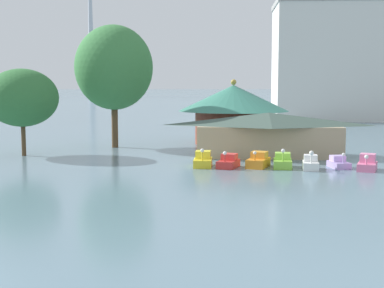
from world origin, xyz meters
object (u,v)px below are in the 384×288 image
pedal_boat_red (228,162)px  shoreline_tree_tall_left (22,98)px  pedal_boat_orange (258,161)px  pedal_boat_lavender (339,163)px  pedal_boat_pink (367,164)px  pedal_boat_white (311,164)px  pedal_boat_lime (283,162)px  shoreline_tree_mid (114,68)px  boathouse (268,133)px  background_building_block (331,61)px  pedal_boat_yellow (203,160)px  green_roof_pavilion (233,109)px

pedal_boat_red → shoreline_tree_tall_left: 22.82m
pedal_boat_orange → shoreline_tree_tall_left: 25.20m
pedal_boat_red → pedal_boat_lavender: (9.72, 0.43, -0.06)m
pedal_boat_lavender → shoreline_tree_tall_left: 31.95m
pedal_boat_pink → pedal_boat_white: bearing=-70.6°
pedal_boat_white → shoreline_tree_tall_left: bearing=-99.0°
pedal_boat_lavender → shoreline_tree_tall_left: shoreline_tree_tall_left is taller
pedal_boat_lavender → pedal_boat_lime: bearing=-99.3°
shoreline_tree_tall_left → shoreline_tree_mid: bearing=45.5°
pedal_boat_pink → pedal_boat_red: bearing=-74.2°
pedal_boat_white → pedal_boat_lime: bearing=-105.7°
boathouse → shoreline_tree_mid: bearing=158.2°
boathouse → background_building_block: size_ratio=0.64×
pedal_boat_yellow → pedal_boat_orange: 4.95m
pedal_boat_yellow → shoreline_tree_mid: shoreline_tree_mid is taller
pedal_boat_white → boathouse: 9.27m
background_building_block → pedal_boat_yellow: bearing=-109.8°
pedal_boat_lime → pedal_boat_orange: bearing=-91.5°
pedal_boat_orange → pedal_boat_white: bearing=93.7°
pedal_boat_white → boathouse: boathouse is taller
pedal_boat_lavender → background_building_block: bearing=157.2°
pedal_boat_yellow → pedal_boat_lime: 7.07m
pedal_boat_lime → background_building_block: bearing=170.8°
pedal_boat_orange → pedal_boat_pink: size_ratio=1.07×
pedal_boat_pink → shoreline_tree_mid: 30.81m
pedal_boat_lime → pedal_boat_white: 2.48m
pedal_boat_yellow → pedal_boat_pink: 14.25m
shoreline_tree_tall_left → pedal_boat_red: bearing=-17.7°
pedal_boat_orange → green_roof_pavilion: bearing=-155.8°
shoreline_tree_mid → pedal_boat_lime: bearing=-39.1°
pedal_boat_orange → boathouse: 7.79m
pedal_boat_orange → pedal_boat_pink: (9.24, -1.16, -0.00)m
pedal_boat_orange → pedal_boat_lime: pedal_boat_lime is taller
green_roof_pavilion → shoreline_tree_tall_left: 25.44m
pedal_boat_red → pedal_boat_orange: 2.70m
pedal_boat_red → shoreline_tree_mid: bearing=-121.2°
pedal_boat_red → green_roof_pavilion: 20.08m
pedal_boat_lime → background_building_block: size_ratio=0.12×
green_roof_pavilion → background_building_block: bearing=66.0°
pedal_boat_red → boathouse: (4.13, 7.83, 1.86)m
pedal_boat_yellow → pedal_boat_white: 9.45m
green_roof_pavilion → pedal_boat_red: bearing=-92.1°
pedal_boat_white → boathouse: size_ratio=0.16×
boathouse → green_roof_pavilion: 12.51m
pedal_boat_red → pedal_boat_lavender: size_ratio=1.18×
pedal_boat_lime → pedal_boat_white: pedal_boat_lime is taller
pedal_boat_red → pedal_boat_lime: 4.78m
background_building_block → green_roof_pavilion: bearing=-114.0°
pedal_boat_red → green_roof_pavilion: green_roof_pavilion is taller
pedal_boat_white → background_building_block: size_ratio=0.10×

